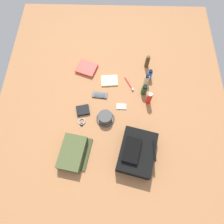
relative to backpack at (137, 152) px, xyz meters
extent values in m
cube|color=#9F683F|center=(-0.34, -0.20, -0.08)|extent=(2.64, 2.02, 0.02)
cube|color=black|center=(0.00, 0.00, 0.00)|extent=(0.39, 0.33, 0.12)
cube|color=black|center=(0.00, -0.04, 0.07)|extent=(0.21, 0.16, 0.03)
cylinder|color=black|center=(0.00, 0.12, 0.07)|extent=(0.15, 0.02, 0.02)
cube|color=#47512D|center=(0.01, -0.50, -0.02)|extent=(0.30, 0.22, 0.08)
cube|color=#394124|center=(0.01, -0.40, -0.06)|extent=(0.27, 0.11, 0.01)
cylinder|color=#494949|center=(-0.29, -0.25, -0.02)|extent=(0.11, 0.11, 0.07)
torus|color=#494949|center=(-0.29, -0.25, -0.06)|extent=(0.16, 0.16, 0.01)
cylinder|color=#473319|center=(-0.85, 0.12, 0.00)|extent=(0.04, 0.04, 0.12)
cylinder|color=#473319|center=(-0.85, 0.12, 0.07)|extent=(0.03, 0.03, 0.01)
cylinder|color=blue|center=(-0.72, 0.14, -0.02)|extent=(0.04, 0.04, 0.09)
cylinder|color=black|center=(-0.72, 0.14, 0.04)|extent=(0.03, 0.03, 0.01)
cylinder|color=beige|center=(-0.66, 0.10, -0.02)|extent=(0.04, 0.04, 0.10)
cylinder|color=black|center=(-0.66, 0.10, 0.04)|extent=(0.03, 0.03, 0.01)
cylinder|color=#19471E|center=(-0.55, 0.08, -0.01)|extent=(0.05, 0.05, 0.10)
cylinder|color=black|center=(-0.55, 0.08, 0.05)|extent=(0.04, 0.04, 0.01)
cylinder|color=red|center=(-0.46, 0.12, 0.00)|extent=(0.04, 0.04, 0.13)
cylinder|color=silver|center=(-0.46, 0.12, 0.07)|extent=(0.03, 0.03, 0.01)
cube|color=red|center=(-0.79, -0.45, -0.05)|extent=(0.20, 0.21, 0.03)
cube|color=white|center=(-0.79, -0.45, -0.05)|extent=(0.19, 0.20, 0.02)
cube|color=black|center=(-0.52, -0.31, -0.06)|extent=(0.07, 0.14, 0.01)
cube|color=black|center=(-0.52, -0.31, -0.05)|extent=(0.06, 0.10, 0.00)
cube|color=#B7B7BC|center=(-0.41, -0.12, -0.06)|extent=(0.05, 0.08, 0.01)
cylinder|color=silver|center=(-0.41, -0.13, -0.05)|extent=(0.03, 0.03, 0.00)
torus|color=#99999E|center=(-0.26, -0.45, -0.06)|extent=(0.06, 0.06, 0.01)
cylinder|color=black|center=(-0.24, -0.45, -0.06)|extent=(0.03, 0.03, 0.01)
cylinder|color=red|center=(-0.64, -0.05, -0.06)|extent=(0.15, 0.09, 0.01)
cube|color=white|center=(-0.58, -0.02, -0.05)|extent=(0.02, 0.02, 0.01)
cube|color=black|center=(-0.36, -0.45, -0.05)|extent=(0.11, 0.13, 0.02)
cube|color=beige|center=(-0.67, -0.23, -0.06)|extent=(0.12, 0.16, 0.02)
camera|label=1|loc=(0.33, -0.18, 1.54)|focal=32.51mm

